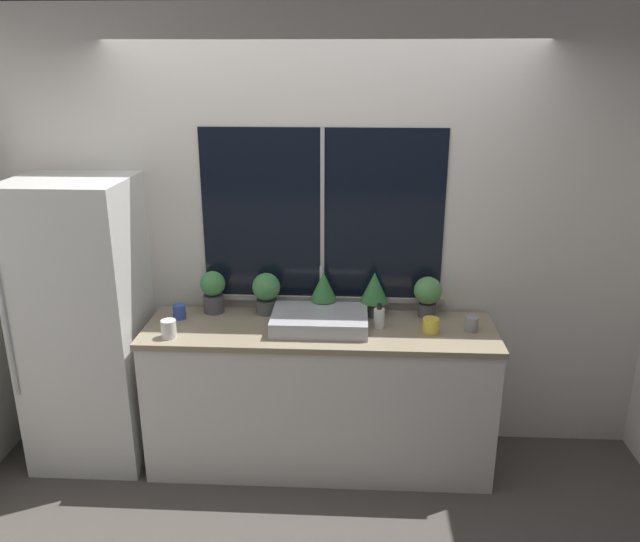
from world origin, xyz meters
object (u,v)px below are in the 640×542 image
potted_plant_center (323,289)px  mug_grey (471,324)px  refrigerator (87,323)px  soap_bottle (379,318)px  potted_plant_left (266,291)px  mug_white (169,329)px  potted_plant_far_right (428,294)px  potted_plant_far_left (213,290)px  potted_plant_right (374,290)px  sink (320,320)px  mug_blue (179,312)px  mug_yellow (431,326)px

potted_plant_center → mug_grey: potted_plant_center is taller
refrigerator → soap_bottle: (1.76, -0.02, 0.09)m
potted_plant_left → mug_white: (-0.50, -0.39, -0.09)m
refrigerator → potted_plant_far_right: bearing=4.6°
potted_plant_left → mug_white: bearing=-142.3°
potted_plant_far_left → refrigerator: bearing=-167.6°
soap_bottle → potted_plant_far_left: bearing=169.7°
potted_plant_far_right → mug_grey: size_ratio=2.88×
potted_plant_right → mug_white: size_ratio=2.67×
sink → potted_plant_left: bearing=149.2°
potted_plant_left → potted_plant_right: 0.66m
potted_plant_far_right → mug_grey: bearing=-41.0°
sink → mug_white: 0.86m
mug_blue → refrigerator: bearing=-175.0°
potted_plant_left → mug_grey: bearing=-9.5°
sink → potted_plant_far_left: sink is taller
potted_plant_right → potted_plant_far_right: 0.32m
potted_plant_far_right → mug_yellow: size_ratio=2.70×
mug_yellow → mug_grey: 0.24m
potted_plant_left → potted_plant_center: size_ratio=0.94×
mug_white → refrigerator: bearing=158.7°
refrigerator → mug_blue: 0.56m
potted_plant_left → mug_grey: 1.23m
mug_grey → sink: bearing=-180.0°
potted_plant_far_right → potted_plant_far_left: bearing=180.0°
potted_plant_right → mug_yellow: 0.42m
potted_plant_far_left → mug_grey: bearing=-7.5°
refrigerator → mug_yellow: 2.05m
sink → mug_grey: sink is taller
refrigerator → potted_plant_left: size_ratio=6.86×
potted_plant_center → soap_bottle: size_ratio=1.85×
soap_bottle → mug_yellow: (0.29, -0.07, -0.02)m
sink → mug_grey: (0.87, 0.00, -0.00)m
mug_grey → mug_white: bearing=-173.9°
potted_plant_center → potted_plant_right: 0.31m
potted_plant_right → mug_grey: potted_plant_right is taller
mug_white → mug_yellow: bearing=5.3°
potted_plant_right → mug_white: potted_plant_right is taller
mug_yellow → mug_blue: (-1.49, 0.13, -0.00)m
mug_yellow → potted_plant_left: bearing=165.7°
potted_plant_left → mug_yellow: bearing=-14.3°
potted_plant_right → potted_plant_center: bearing=180.0°
sink → potted_plant_center: bearing=87.9°
potted_plant_left → potted_plant_far_right: bearing=0.0°
refrigerator → mug_yellow: (2.05, -0.09, 0.07)m
potted_plant_right → potted_plant_left: bearing=180.0°
potted_plant_far_right → mug_blue: size_ratio=2.87×
soap_bottle → potted_plant_far_right: bearing=31.7°
potted_plant_far_right → soap_bottle: size_ratio=1.70×
potted_plant_left → potted_plant_far_right: 0.98m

